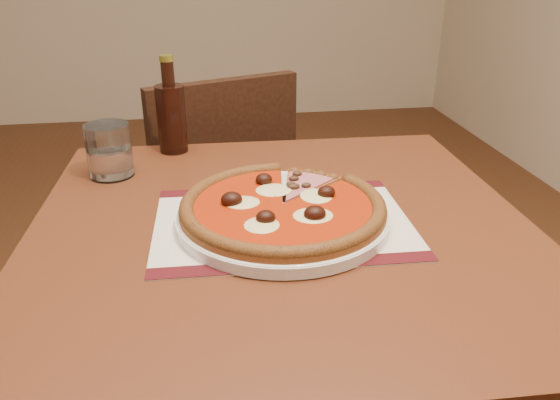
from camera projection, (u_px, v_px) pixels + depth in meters
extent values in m
cube|color=#652D18|center=(282.00, 233.00, 0.89)|extent=(0.82, 0.82, 0.04)
cylinder|color=#652D18|center=(121.00, 308.00, 1.32)|extent=(0.05, 0.05, 0.71)
cylinder|color=#652D18|center=(400.00, 288.00, 1.40)|extent=(0.05, 0.05, 0.71)
cube|color=black|center=(205.00, 211.00, 1.67)|extent=(0.52, 0.52, 0.04)
cylinder|color=black|center=(235.00, 236.00, 1.98)|extent=(0.03, 0.03, 0.39)
cylinder|color=black|center=(141.00, 260.00, 1.83)|extent=(0.03, 0.03, 0.39)
cylinder|color=black|center=(281.00, 282.00, 1.71)|extent=(0.03, 0.03, 0.39)
cylinder|color=black|center=(176.00, 316.00, 1.55)|extent=(0.03, 0.03, 0.39)
cube|color=black|center=(226.00, 160.00, 1.43)|extent=(0.39, 0.18, 0.42)
cube|color=beige|center=(283.00, 222.00, 0.87)|extent=(0.41, 0.30, 0.00)
cylinder|color=white|center=(283.00, 217.00, 0.87)|extent=(0.34, 0.34, 0.02)
cylinder|color=#9C5525|center=(283.00, 208.00, 0.86)|extent=(0.33, 0.33, 0.01)
torus|color=brown|center=(283.00, 205.00, 0.86)|extent=(0.33, 0.33, 0.02)
cylinder|color=#A31E07|center=(283.00, 204.00, 0.86)|extent=(0.28, 0.28, 0.00)
ellipsoid|color=#F7EDA6|center=(274.00, 189.00, 0.90)|extent=(0.05, 0.05, 0.01)
ellipsoid|color=#F7EDA6|center=(232.00, 201.00, 0.86)|extent=(0.05, 0.05, 0.01)
ellipsoid|color=#F7EDA6|center=(270.00, 215.00, 0.82)|extent=(0.05, 0.05, 0.01)
ellipsoid|color=#F7EDA6|center=(322.00, 217.00, 0.81)|extent=(0.05, 0.05, 0.01)
ellipsoid|color=#F7EDA6|center=(310.00, 196.00, 0.88)|extent=(0.05, 0.05, 0.01)
ellipsoid|color=black|center=(270.00, 180.00, 0.90)|extent=(0.03, 0.03, 0.02)
ellipsoid|color=black|center=(225.00, 193.00, 0.85)|extent=(0.03, 0.03, 0.02)
ellipsoid|color=black|center=(267.00, 209.00, 0.80)|extent=(0.03, 0.03, 0.02)
ellipsoid|color=black|center=(326.00, 212.00, 0.80)|extent=(0.03, 0.03, 0.02)
ellipsoid|color=black|center=(317.00, 188.00, 0.87)|extent=(0.03, 0.03, 0.02)
ellipsoid|color=#3C2515|center=(303.00, 188.00, 0.91)|extent=(0.02, 0.01, 0.01)
ellipsoid|color=#3C2515|center=(311.00, 179.00, 0.94)|extent=(0.02, 0.01, 0.01)
ellipsoid|color=#3C2515|center=(297.00, 187.00, 0.91)|extent=(0.02, 0.01, 0.01)
ellipsoid|color=#3C2515|center=(300.00, 177.00, 0.95)|extent=(0.02, 0.01, 0.01)
ellipsoid|color=#3C2515|center=(291.00, 186.00, 0.91)|extent=(0.02, 0.01, 0.01)
cylinder|color=white|center=(109.00, 150.00, 1.03)|extent=(0.10, 0.10, 0.10)
cylinder|color=black|center=(172.00, 119.00, 1.15)|extent=(0.06, 0.06, 0.14)
cylinder|color=black|center=(168.00, 76.00, 1.11)|extent=(0.03, 0.03, 0.06)
cylinder|color=#969B33|center=(166.00, 58.00, 1.10)|extent=(0.03, 0.03, 0.01)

